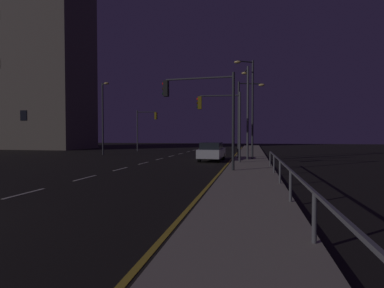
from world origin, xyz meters
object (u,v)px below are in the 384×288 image
at_px(traffic_light_near_left, 146,123).
at_px(building_distant, 19,71).
at_px(street_lamp_corner, 247,105).
at_px(street_lamp_across_street, 243,111).
at_px(street_lamp_far_end, 103,112).
at_px(car, 212,151).
at_px(traffic_light_mid_right, 221,113).
at_px(traffic_light_far_right, 202,102).
at_px(street_lamp_mid_block, 250,101).

xyz_separation_m(traffic_light_near_left, building_distant, (-23.49, 4.08, 8.81)).
bearing_deg(street_lamp_corner, street_lamp_across_street, 103.08).
bearing_deg(building_distant, street_lamp_far_end, -29.24).
height_order(car, street_lamp_across_street, street_lamp_across_street).
bearing_deg(street_lamp_far_end, street_lamp_across_street, -9.25).
height_order(traffic_light_mid_right, street_lamp_far_end, street_lamp_far_end).
distance_m(car, traffic_light_mid_right, 3.99).
bearing_deg(traffic_light_near_left, traffic_light_far_right, -61.10).
height_order(street_lamp_mid_block, building_distant, building_distant).
distance_m(traffic_light_near_left, street_lamp_across_street, 16.94).
relative_size(traffic_light_near_left, street_lamp_across_street, 0.81).
relative_size(traffic_light_mid_right, street_lamp_mid_block, 0.63).
relative_size(traffic_light_near_left, building_distant, 0.22).
bearing_deg(traffic_light_near_left, street_lamp_far_end, -102.62).
xyz_separation_m(street_lamp_corner, street_lamp_far_end, (-15.45, 4.04, -0.10)).
bearing_deg(car, traffic_light_mid_right, -67.18).
xyz_separation_m(street_lamp_mid_block, street_lamp_across_street, (-0.61, 1.22, -0.77)).
bearing_deg(building_distant, street_lamp_mid_block, -22.94).
bearing_deg(street_lamp_corner, street_lamp_far_end, 165.34).
distance_m(traffic_light_far_right, traffic_light_mid_right, 5.03).
xyz_separation_m(traffic_light_far_right, building_distant, (-34.65, 24.30, 8.52)).
relative_size(street_lamp_corner, building_distant, 0.31).
relative_size(traffic_light_near_left, traffic_light_mid_right, 1.05).
distance_m(traffic_light_mid_right, street_lamp_mid_block, 4.28).
height_order(traffic_light_far_right, traffic_light_mid_right, traffic_light_far_right).
bearing_deg(traffic_light_near_left, car, -50.03).
distance_m(car, traffic_light_far_right, 8.13).
bearing_deg(street_lamp_corner, traffic_light_far_right, -107.02).
relative_size(street_lamp_far_end, building_distant, 0.31).
bearing_deg(street_lamp_far_end, traffic_light_far_right, -43.16).
xyz_separation_m(car, traffic_light_mid_right, (1.02, -2.42, 2.99)).
distance_m(street_lamp_far_end, building_distant, 26.10).
bearing_deg(street_lamp_far_end, street_lamp_mid_block, -13.19).
xyz_separation_m(car, building_distant, (-34.22, 16.88, 11.83)).
distance_m(car, street_lamp_corner, 4.95).
xyz_separation_m(traffic_light_near_left, street_lamp_far_end, (-1.80, -8.06, 0.83)).
relative_size(street_lamp_across_street, building_distant, 0.27).
distance_m(traffic_light_near_left, building_distant, 25.42).
height_order(traffic_light_near_left, traffic_light_mid_right, traffic_light_near_left).
xyz_separation_m(traffic_light_near_left, street_lamp_corner, (13.64, -12.10, 0.92)).
height_order(street_lamp_corner, street_lamp_across_street, street_lamp_corner).
xyz_separation_m(street_lamp_mid_block, street_lamp_corner, (-0.24, -0.36, -0.33)).
height_order(traffic_light_far_right, traffic_light_near_left, traffic_light_far_right).
relative_size(car, traffic_light_near_left, 0.80).
bearing_deg(street_lamp_across_street, building_distant, 158.35).
xyz_separation_m(traffic_light_mid_right, street_lamp_mid_block, (2.13, 3.49, 1.27)).
bearing_deg(traffic_light_far_right, street_lamp_across_street, 77.69).
bearing_deg(building_distant, traffic_light_far_right, -35.04).
bearing_deg(building_distant, traffic_light_near_left, -9.85).
bearing_deg(street_lamp_far_end, traffic_light_mid_right, -27.87).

